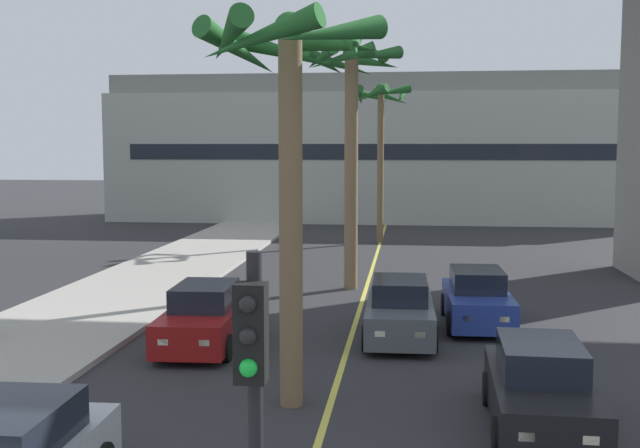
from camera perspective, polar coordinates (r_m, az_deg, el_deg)
name	(u,v)px	position (r m, az deg, el deg)	size (l,w,h in m)	color
lane_stripe_center	(358,313)	(23.38, 2.85, -6.57)	(0.14, 56.00, 0.01)	#DBCC4C
pier_building_backdrop	(388,150)	(52.92, 5.04, 5.47)	(37.03, 8.04, 9.62)	#ADB2A8
car_queue_front	(541,390)	(14.46, 15.94, -11.67)	(1.94, 4.16, 1.56)	black
car_queue_second	(204,318)	(19.66, -8.53, -6.87)	(1.96, 4.16, 1.56)	maroon
car_queue_third	(477,300)	(22.18, 11.50, -5.47)	(1.90, 4.13, 1.56)	navy
car_queue_fourth	(400,312)	(20.28, 5.89, -6.44)	(1.89, 4.13, 1.56)	#4C5156
traffic_light_median_near	(254,443)	(6.23, -4.90, -15.80)	(0.24, 0.37, 4.20)	black
palm_tree_near_median	(352,100)	(26.94, 2.34, 9.11)	(3.56, 3.59, 8.47)	brown
palm_tree_mid_median	(291,97)	(14.62, -2.18, 9.33)	(3.60, 3.66, 7.47)	brown
palm_tree_far_median	(381,113)	(40.19, 4.49, 8.12)	(3.18, 3.31, 8.18)	brown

